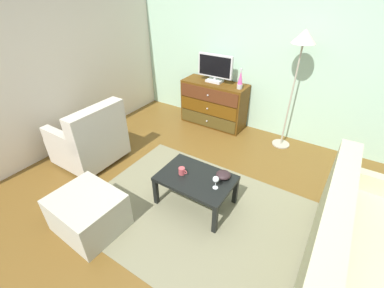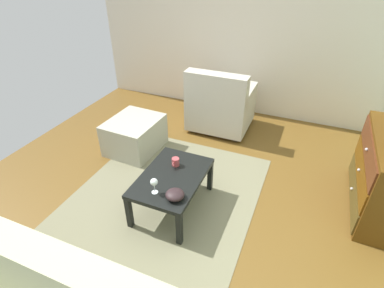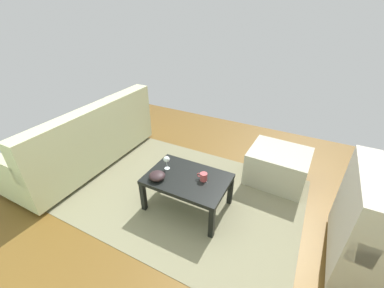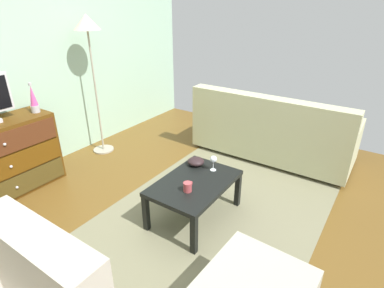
# 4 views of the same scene
# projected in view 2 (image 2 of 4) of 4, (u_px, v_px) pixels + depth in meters

# --- Properties ---
(ground_plane) EXTENTS (5.33, 4.87, 0.05)m
(ground_plane) POSITION_uv_depth(u_px,v_px,m) (182.00, 203.00, 3.24)
(ground_plane) COLOR brown
(wall_plain_left) EXTENTS (0.12, 4.87, 2.67)m
(wall_plain_left) POSITION_uv_depth(u_px,v_px,m) (249.00, 26.00, 4.38)
(wall_plain_left) COLOR beige
(wall_plain_left) RESTS_ON ground_plane
(area_rug) EXTENTS (2.60, 1.90, 0.01)m
(area_rug) POSITION_uv_depth(u_px,v_px,m) (156.00, 208.00, 3.13)
(area_rug) COLOR #777358
(area_rug) RESTS_ON ground_plane
(coffee_table) EXTENTS (0.86, 0.58, 0.40)m
(coffee_table) POSITION_uv_depth(u_px,v_px,m) (172.00, 180.00, 2.97)
(coffee_table) COLOR black
(coffee_table) RESTS_ON ground_plane
(wine_glass) EXTENTS (0.07, 0.07, 0.16)m
(wine_glass) POSITION_uv_depth(u_px,v_px,m) (154.00, 183.00, 2.68)
(wine_glass) COLOR silver
(wine_glass) RESTS_ON coffee_table
(mug) EXTENTS (0.11, 0.08, 0.08)m
(mug) POSITION_uv_depth(u_px,v_px,m) (175.00, 162.00, 3.06)
(mug) COLOR #AF4449
(mug) RESTS_ON coffee_table
(bowl_decorative) EXTENTS (0.17, 0.17, 0.08)m
(bowl_decorative) POSITION_uv_depth(u_px,v_px,m) (175.00, 195.00, 2.66)
(bowl_decorative) COLOR black
(bowl_decorative) RESTS_ON coffee_table
(armchair) EXTENTS (0.80, 0.85, 0.92)m
(armchair) POSITION_uv_depth(u_px,v_px,m) (220.00, 106.00, 4.35)
(armchair) COLOR #332319
(armchair) RESTS_ON ground_plane
(ottoman) EXTENTS (0.73, 0.63, 0.43)m
(ottoman) POSITION_uv_depth(u_px,v_px,m) (135.00, 135.00, 3.96)
(ottoman) COLOR #ADAB98
(ottoman) RESTS_ON ground_plane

